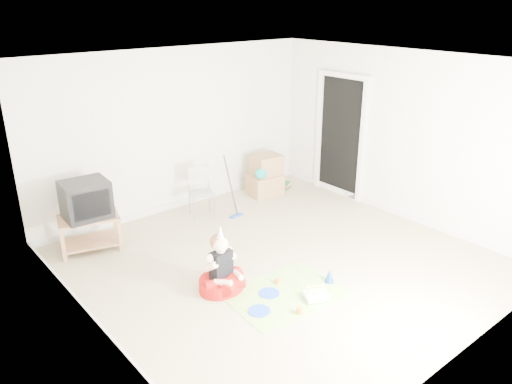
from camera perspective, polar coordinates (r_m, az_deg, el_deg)
ground at (r=6.75m, az=2.85°, el=-7.90°), size 5.00×5.00×0.00m
doorway_recess at (r=8.81m, az=9.68°, el=6.15°), size 0.02×0.90×2.05m
tv_stand at (r=7.27m, az=-18.45°, el=-4.19°), size 0.90×0.70×0.50m
crt_tv at (r=7.10m, az=-18.88°, el=-0.80°), size 0.63×0.53×0.52m
folding_chair at (r=7.95m, az=-6.25°, el=-0.12°), size 0.46×0.45×0.82m
cardboard_boxes at (r=8.82m, az=1.09°, el=1.83°), size 0.63×0.51×0.72m
floor_mop at (r=7.94m, az=-2.29°, el=-1.08°), size 0.24×0.33×0.96m
book_pile at (r=9.23m, az=2.94°, el=0.83°), size 0.29×0.33×0.13m
seated_woman at (r=6.07m, az=-3.97°, el=-9.53°), size 0.64×0.64×0.84m
party_mat at (r=6.07m, az=3.33°, el=-11.53°), size 1.41×1.06×0.01m
birthday_cake at (r=5.99m, az=6.87°, el=-11.77°), size 0.33×0.31×0.14m
blue_plate_near at (r=6.05m, az=1.52°, el=-11.47°), size 0.27×0.27×0.01m
blue_plate_far at (r=5.75m, az=0.36°, el=-13.43°), size 0.32×0.32×0.01m
orange_cup_near at (r=6.23m, az=2.49°, el=-10.12°), size 0.08×0.08×0.07m
orange_cup_far at (r=5.73m, az=4.99°, el=-13.31°), size 0.07×0.07×0.08m
blue_party_hat at (r=6.30m, az=8.39°, el=-9.42°), size 0.12×0.12×0.18m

